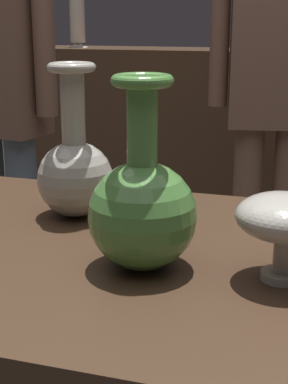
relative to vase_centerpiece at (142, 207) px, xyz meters
name	(u,v)px	position (x,y,z in m)	size (l,w,h in m)	color
back_display_shelf	(270,150)	(-0.01, 2.26, -0.39)	(2.60, 0.40, 0.99)	#422D1E
vase_centerpiece	(142,207)	(0.00, 0.00, 0.00)	(0.15, 0.15, 0.27)	#477A38
vase_left_accent	(284,220)	(0.19, 0.01, 0.00)	(0.13, 0.13, 0.12)	gray
vase_right_accent	(75,169)	(-0.18, 0.18, 0.00)	(0.13, 0.13, 0.26)	gray
shelf_vase_center	(277,18)	(-0.01, 2.20, 0.25)	(0.09, 0.09, 0.30)	#2D429E
shelf_vase_far_left	(77,18)	(-1.05, 2.25, 0.25)	(0.11, 0.11, 0.32)	silver
visitor_center_back	(273,89)	(0.05, 1.47, 0.00)	(0.46, 0.24, 1.52)	brown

